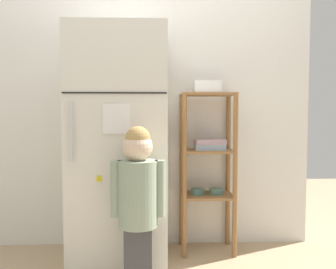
% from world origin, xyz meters
% --- Properties ---
extents(ground_plane, '(6.00, 6.00, 0.00)m').
position_xyz_m(ground_plane, '(0.00, 0.00, 0.00)').
color(ground_plane, tan).
extents(kitchen_wall_back, '(2.50, 0.03, 2.10)m').
position_xyz_m(kitchen_wall_back, '(0.00, 0.35, 1.05)').
color(kitchen_wall_back, silver).
rests_on(kitchen_wall_back, ground).
extents(refrigerator, '(0.64, 0.64, 1.60)m').
position_xyz_m(refrigerator, '(-0.21, 0.02, 0.80)').
color(refrigerator, silver).
rests_on(refrigerator, ground).
extents(child_standing, '(0.31, 0.23, 0.97)m').
position_xyz_m(child_standing, '(-0.07, -0.42, 0.59)').
color(child_standing, '#414245').
rests_on(child_standing, ground).
extents(pantry_shelf_unit, '(0.40, 0.28, 1.19)m').
position_xyz_m(pantry_shelf_unit, '(0.42, 0.18, 0.69)').
color(pantry_shelf_unit, olive).
rests_on(pantry_shelf_unit, ground).
extents(fruit_bin, '(0.19, 0.20, 0.09)m').
position_xyz_m(fruit_bin, '(0.41, 0.16, 1.23)').
color(fruit_bin, white).
rests_on(fruit_bin, pantry_shelf_unit).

